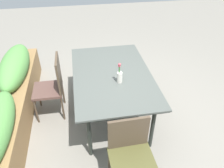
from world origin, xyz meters
name	(u,v)px	position (x,y,z in m)	size (l,w,h in m)	color
ground_plane	(117,116)	(0.00, 0.00, 0.00)	(12.00, 12.00, 0.00)	gray
dining_table	(112,77)	(0.07, 0.07, 0.70)	(1.69, 1.08, 0.75)	#4C514C
chair_far_side	(53,84)	(0.27, 0.92, 0.54)	(0.43, 0.43, 0.97)	brown
chair_end_left	(131,154)	(-1.09, 0.07, 0.53)	(0.46, 0.46, 0.89)	#4E4C26
flower_vase	(119,75)	(-0.13, 0.00, 0.86)	(0.07, 0.07, 0.29)	silver
planter_box	(10,104)	(0.11, 1.52, 0.38)	(3.01, 0.46, 0.81)	olive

